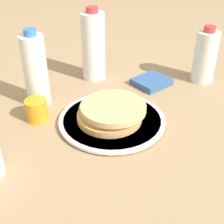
{
  "coord_description": "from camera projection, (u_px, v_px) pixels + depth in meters",
  "views": [
    {
      "loc": [
        0.27,
        0.62,
        0.48
      ],
      "look_at": [
        0.02,
        -0.03,
        0.03
      ],
      "focal_mm": 50.0,
      "sensor_mm": 36.0,
      "label": 1
    }
  ],
  "objects": [
    {
      "name": "ground_plane",
      "position": [
        122.0,
        126.0,
        0.83
      ],
      "size": [
        4.0,
        4.0,
        0.0
      ],
      "primitive_type": "plane",
      "color": "#9E7F5B"
    },
    {
      "name": "plate",
      "position": [
        112.0,
        120.0,
        0.84
      ],
      "size": [
        0.29,
        0.29,
        0.01
      ],
      "color": "silver",
      "rests_on": "ground_plane"
    },
    {
      "name": "pancake_stack",
      "position": [
        111.0,
        112.0,
        0.83
      ],
      "size": [
        0.18,
        0.19,
        0.04
      ],
      "color": "tan",
      "rests_on": "plate"
    },
    {
      "name": "juice_glass",
      "position": [
        37.0,
        110.0,
        0.84
      ],
      "size": [
        0.06,
        0.06,
        0.06
      ],
      "color": "orange",
      "rests_on": "ground_plane"
    },
    {
      "name": "water_bottle_near",
      "position": [
        93.0,
        46.0,
        1.01
      ],
      "size": [
        0.08,
        0.08,
        0.24
      ],
      "color": "white",
      "rests_on": "ground_plane"
    },
    {
      "name": "water_bottle_mid",
      "position": [
        205.0,
        56.0,
        1.01
      ],
      "size": [
        0.07,
        0.07,
        0.19
      ],
      "color": "silver",
      "rests_on": "ground_plane"
    },
    {
      "name": "water_bottle_far",
      "position": [
        35.0,
        70.0,
        0.88
      ],
      "size": [
        0.07,
        0.07,
        0.22
      ],
      "color": "silver",
      "rests_on": "ground_plane"
    },
    {
      "name": "napkin",
      "position": [
        152.0,
        82.0,
        1.02
      ],
      "size": [
        0.13,
        0.13,
        0.02
      ],
      "color": "#33598C",
      "rests_on": "ground_plane"
    }
  ]
}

